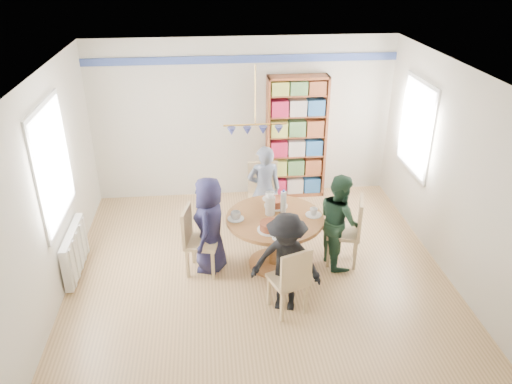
{
  "coord_description": "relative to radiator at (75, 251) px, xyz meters",
  "views": [
    {
      "loc": [
        -0.6,
        -5.44,
        4.01
      ],
      "look_at": [
        0.0,
        0.4,
        1.05
      ],
      "focal_mm": 35.0,
      "sensor_mm": 36.0,
      "label": 1
    }
  ],
  "objects": [
    {
      "name": "room_shell",
      "position": [
        2.16,
        0.57,
        1.3
      ],
      "size": [
        5.0,
        5.0,
        5.0
      ],
      "color": "white",
      "rests_on": "ground"
    },
    {
      "name": "bookshelf",
      "position": [
        3.29,
        2.04,
        0.68
      ],
      "size": [
        1.0,
        0.3,
        2.1
      ],
      "color": "brown",
      "rests_on": "ground"
    },
    {
      "name": "radiator",
      "position": [
        0.0,
        0.0,
        0.0
      ],
      "size": [
        0.12,
        1.0,
        0.6
      ],
      "color": "silver",
      "rests_on": "ground"
    },
    {
      "name": "person_near",
      "position": [
        2.66,
        -0.97,
        0.29
      ],
      "size": [
        0.93,
        0.68,
        1.29
      ],
      "primitive_type": "imported",
      "rotation": [
        0.0,
        0.0,
        -0.27
      ],
      "color": "black",
      "rests_on": "ground"
    },
    {
      "name": "chair_near",
      "position": [
        2.71,
        -1.08,
        0.15
      ],
      "size": [
        0.52,
        0.52,
        0.91
      ],
      "color": "tan",
      "rests_on": "ground"
    },
    {
      "name": "chair_right",
      "position": [
        3.68,
        -0.11,
        0.19
      ],
      "size": [
        0.55,
        0.55,
        0.99
      ],
      "color": "tan",
      "rests_on": "ground"
    },
    {
      "name": "chair_left",
      "position": [
        1.6,
        -0.1,
        0.17
      ],
      "size": [
        0.5,
        0.5,
        0.95
      ],
      "color": "tan",
      "rests_on": "ground"
    },
    {
      "name": "person_left",
      "position": [
        1.79,
        -0.05,
        0.32
      ],
      "size": [
        0.56,
        0.73,
        1.34
      ],
      "primitive_type": "imported",
      "rotation": [
        0.0,
        0.0,
        -1.8
      ],
      "color": "#191835",
      "rests_on": "ground"
    },
    {
      "name": "tableware",
      "position": [
        2.62,
        -0.04,
        0.47
      ],
      "size": [
        1.25,
        1.25,
        0.33
      ],
      "color": "white",
      "rests_on": "dining_table"
    },
    {
      "name": "dining_table",
      "position": [
        2.65,
        -0.06,
        0.21
      ],
      "size": [
        1.3,
        1.3,
        0.75
      ],
      "color": "brown",
      "rests_on": "ground"
    },
    {
      "name": "chair_far",
      "position": [
        2.63,
        1.02,
        0.22
      ],
      "size": [
        0.47,
        0.47,
        1.03
      ],
      "color": "tan",
      "rests_on": "ground"
    },
    {
      "name": "person_far",
      "position": [
        2.61,
        0.86,
        0.34
      ],
      "size": [
        0.53,
        0.37,
        1.39
      ],
      "primitive_type": "imported",
      "rotation": [
        0.0,
        0.0,
        3.22
      ],
      "color": "gray",
      "rests_on": "ground"
    },
    {
      "name": "ground",
      "position": [
        2.42,
        -0.3,
        -0.35
      ],
      "size": [
        5.0,
        5.0,
        0.0
      ],
      "primitive_type": "plane",
      "color": "tan"
    },
    {
      "name": "person_right",
      "position": [
        3.52,
        -0.09,
        0.31
      ],
      "size": [
        0.6,
        0.72,
        1.33
      ],
      "primitive_type": "imported",
      "rotation": [
        0.0,
        0.0,
        1.74
      ],
      "color": "#1B3625",
      "rests_on": "ground"
    }
  ]
}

